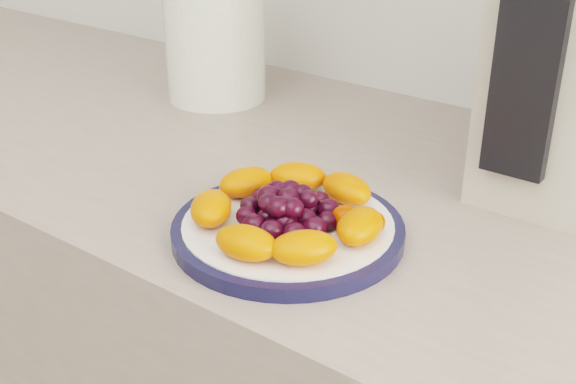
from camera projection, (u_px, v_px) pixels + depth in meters
The scene contains 5 objects.
plate_rim at pixel (288, 230), 0.72m from camera, with size 0.23×0.23×0.01m, color black.
plate_face at pixel (288, 229), 0.71m from camera, with size 0.21×0.21×0.02m, color white.
canister at pixel (215, 40), 1.06m from camera, with size 0.15×0.15×0.18m, color #546E28.
appliance_panel at pixel (532, 39), 0.67m from camera, with size 0.06×0.02×0.27m, color black.
fruit_plate at pixel (290, 209), 0.70m from camera, with size 0.20×0.20×0.04m.
Camera 1 is at (0.44, 0.54, 1.26)m, focal length 45.00 mm.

